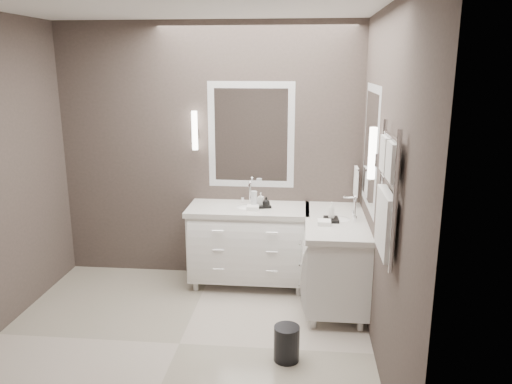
# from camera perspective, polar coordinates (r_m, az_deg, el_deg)

# --- Properties ---
(floor) EXTENTS (3.20, 3.00, 0.01)m
(floor) POSITION_cam_1_polar(r_m,az_deg,el_deg) (4.41, -8.75, -16.81)
(floor) COLOR beige
(floor) RESTS_ON ground
(ceiling) EXTENTS (3.20, 3.00, 0.01)m
(ceiling) POSITION_cam_1_polar(r_m,az_deg,el_deg) (3.80, -10.40, 20.81)
(ceiling) COLOR white
(ceiling) RESTS_ON wall_back
(wall_back) EXTENTS (3.20, 0.01, 2.70)m
(wall_back) POSITION_cam_1_polar(r_m,az_deg,el_deg) (5.32, -5.39, 4.43)
(wall_back) COLOR #463C38
(wall_back) RESTS_ON floor
(wall_front) EXTENTS (3.20, 0.01, 2.70)m
(wall_front) POSITION_cam_1_polar(r_m,az_deg,el_deg) (2.53, -18.25, -7.61)
(wall_front) COLOR #463C38
(wall_front) RESTS_ON floor
(wall_right) EXTENTS (0.01, 3.00, 2.70)m
(wall_right) POSITION_cam_1_polar(r_m,az_deg,el_deg) (3.81, 14.55, -0.00)
(wall_right) COLOR #463C38
(wall_right) RESTS_ON floor
(vanity_back) EXTENTS (1.24, 0.59, 0.97)m
(vanity_back) POSITION_cam_1_polar(r_m,az_deg,el_deg) (5.21, -0.85, -5.58)
(vanity_back) COLOR white
(vanity_back) RESTS_ON floor
(vanity_right) EXTENTS (0.59, 1.24, 0.97)m
(vanity_right) POSITION_cam_1_polar(r_m,az_deg,el_deg) (4.89, 9.05, -7.14)
(vanity_right) COLOR white
(vanity_right) RESTS_ON floor
(mirror_back) EXTENTS (0.90, 0.02, 1.10)m
(mirror_back) POSITION_cam_1_polar(r_m,az_deg,el_deg) (5.21, -0.57, 6.50)
(mirror_back) COLOR white
(mirror_back) RESTS_ON wall_back
(mirror_right) EXTENTS (0.02, 0.90, 1.10)m
(mirror_right) POSITION_cam_1_polar(r_m,az_deg,el_deg) (4.54, 12.98, 4.96)
(mirror_right) COLOR white
(mirror_right) RESTS_ON wall_right
(sconce_back) EXTENTS (0.06, 0.06, 0.40)m
(sconce_back) POSITION_cam_1_polar(r_m,az_deg,el_deg) (5.23, -7.02, 6.91)
(sconce_back) COLOR white
(sconce_back) RESTS_ON wall_back
(sconce_right) EXTENTS (0.06, 0.06, 0.40)m
(sconce_right) POSITION_cam_1_polar(r_m,az_deg,el_deg) (3.96, 13.14, 4.22)
(sconce_right) COLOR white
(sconce_right) RESTS_ON wall_right
(towel_bar_corner) EXTENTS (0.03, 0.22, 0.30)m
(towel_bar_corner) POSITION_cam_1_polar(r_m,az_deg,el_deg) (5.16, 11.36, 1.25)
(towel_bar_corner) COLOR white
(towel_bar_corner) RESTS_ON wall_right
(towel_ladder) EXTENTS (0.06, 0.58, 0.90)m
(towel_ladder) POSITION_cam_1_polar(r_m,az_deg,el_deg) (3.40, 14.70, -0.96)
(towel_ladder) COLOR white
(towel_ladder) RESTS_ON wall_right
(waste_bin) EXTENTS (0.22, 0.22, 0.28)m
(waste_bin) POSITION_cam_1_polar(r_m,az_deg,el_deg) (4.09, 3.52, -16.88)
(waste_bin) COLOR black
(waste_bin) RESTS_ON floor
(amenity_tray_back) EXTENTS (0.17, 0.15, 0.02)m
(amenity_tray_back) POSITION_cam_1_polar(r_m,az_deg,el_deg) (5.08, 0.85, -1.64)
(amenity_tray_back) COLOR black
(amenity_tray_back) RESTS_ON vanity_back
(amenity_tray_right) EXTENTS (0.14, 0.18, 0.03)m
(amenity_tray_right) POSITION_cam_1_polar(r_m,az_deg,el_deg) (4.70, 8.60, -3.12)
(amenity_tray_right) COLOR black
(amenity_tray_right) RESTS_ON vanity_right
(water_bottle) EXTENTS (0.07, 0.07, 0.18)m
(water_bottle) POSITION_cam_1_polar(r_m,az_deg,el_deg) (5.04, -0.22, -0.87)
(water_bottle) COLOR silver
(water_bottle) RESTS_ON vanity_back
(soap_bottle_a) EXTENTS (0.07, 0.07, 0.13)m
(soap_bottle_a) POSITION_cam_1_polar(r_m,az_deg,el_deg) (5.09, 0.54, -0.77)
(soap_bottle_a) COLOR white
(soap_bottle_a) RESTS_ON amenity_tray_back
(soap_bottle_b) EXTENTS (0.10, 0.10, 0.10)m
(soap_bottle_b) POSITION_cam_1_polar(r_m,az_deg,el_deg) (5.04, 1.17, -1.10)
(soap_bottle_b) COLOR black
(soap_bottle_b) RESTS_ON amenity_tray_back
(soap_bottle_c) EXTENTS (0.06, 0.06, 0.15)m
(soap_bottle_c) POSITION_cam_1_polar(r_m,az_deg,el_deg) (4.68, 8.64, -2.06)
(soap_bottle_c) COLOR white
(soap_bottle_c) RESTS_ON amenity_tray_right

